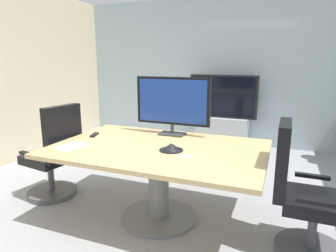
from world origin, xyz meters
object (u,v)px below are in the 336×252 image
(conference_table, at_px, (159,164))
(wall_display_unit, at_px, (222,123))
(conference_phone, at_px, (171,147))
(remote_control, at_px, (94,135))
(office_chair_left, at_px, (55,159))
(tv_monitor, at_px, (173,103))
(office_chair_right, at_px, (302,201))

(conference_table, relative_size, wall_display_unit, 1.53)
(conference_phone, distance_m, remote_control, 1.00)
(office_chair_left, distance_m, tv_monitor, 1.49)
(office_chair_right, height_order, remote_control, office_chair_right)
(office_chair_right, bearing_deg, conference_table, 88.10)
(conference_table, xyz_separation_m, office_chair_left, (-1.29, -0.00, -0.12))
(office_chair_right, xyz_separation_m, remote_control, (-2.11, 0.18, 0.31))
(conference_phone, bearing_deg, office_chair_right, 0.73)
(office_chair_right, distance_m, remote_control, 2.14)
(conference_table, xyz_separation_m, wall_display_unit, (0.07, 2.73, -0.14))
(tv_monitor, height_order, conference_phone, tv_monitor)
(tv_monitor, xyz_separation_m, wall_display_unit, (0.11, 2.24, -0.67))
(wall_display_unit, relative_size, conference_phone, 5.95)
(office_chair_left, bearing_deg, conference_table, 99.06)
(conference_phone, bearing_deg, remote_control, 168.66)
(conference_phone, relative_size, remote_control, 1.29)
(office_chair_left, height_order, remote_control, office_chair_left)
(office_chair_right, xyz_separation_m, conference_phone, (-1.13, -0.01, 0.33))
(remote_control, bearing_deg, wall_display_unit, 53.97)
(conference_phone, bearing_deg, office_chair_left, 177.20)
(conference_table, distance_m, office_chair_left, 1.30)
(office_chair_left, height_order, office_chair_right, same)
(remote_control, bearing_deg, office_chair_left, 178.02)
(conference_table, relative_size, office_chair_right, 1.84)
(office_chair_right, bearing_deg, tv_monitor, 68.40)
(wall_display_unit, xyz_separation_m, conference_phone, (0.09, -2.80, 0.34))
(office_chair_right, distance_m, conference_phone, 1.17)
(tv_monitor, distance_m, remote_control, 0.93)
(office_chair_left, relative_size, office_chair_right, 1.00)
(office_chair_left, bearing_deg, office_chair_right, 97.72)
(office_chair_left, bearing_deg, conference_phone, 96.18)
(conference_table, distance_m, tv_monitor, 0.72)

